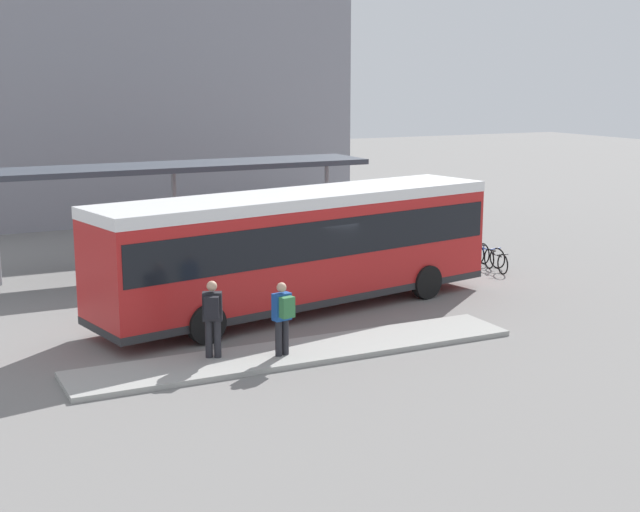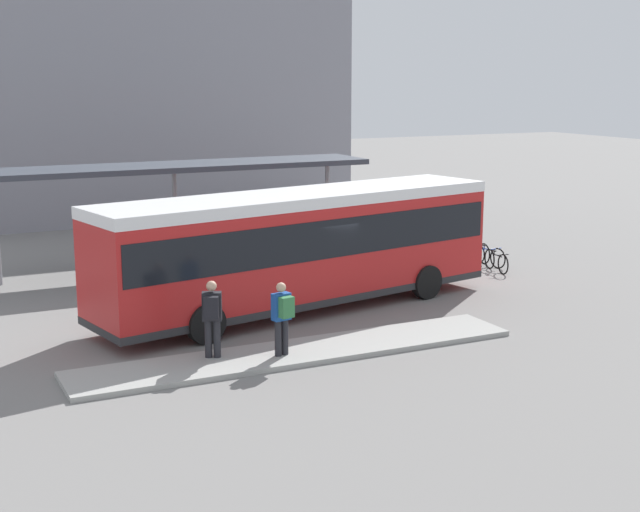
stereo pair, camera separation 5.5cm
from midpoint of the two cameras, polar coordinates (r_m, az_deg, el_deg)
name	(u,v)px [view 2 (the right image)]	position (r m, az deg, el deg)	size (l,w,h in m)	color
ground_plane	(301,310)	(24.69, -1.17, -3.48)	(120.00, 120.00, 0.00)	slate
curb_island	(299,352)	(20.79, -1.30, -6.18)	(10.75, 1.80, 0.12)	#9E9E99
city_bus	(301,242)	(24.27, -1.17, 0.89)	(12.12, 4.70, 3.28)	red
pedestrian_waiting	(282,314)	(20.10, -2.34, -3.74)	(0.45, 0.49, 1.70)	#232328
pedestrian_companion	(212,314)	(20.05, -6.86, -3.73)	(0.52, 0.56, 1.77)	#232328
bicycle_black	(496,261)	(30.01, 11.26, -0.33)	(0.48, 1.59, 0.69)	black
bicycle_blue	(488,256)	(30.82, 10.72, 0.02)	(0.48, 1.65, 0.72)	black
bicycle_white	(476,251)	(31.55, 10.01, 0.34)	(0.48, 1.72, 0.74)	black
bicycle_yellow	(453,247)	(32.00, 8.58, 0.57)	(0.48, 1.80, 0.78)	black
station_shelter	(174,169)	(29.90, -9.29, 5.52)	(13.34, 2.56, 3.51)	#383D47
station_building	(123,90)	(45.41, -12.44, 10.34)	(18.72, 12.45, 11.38)	gray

